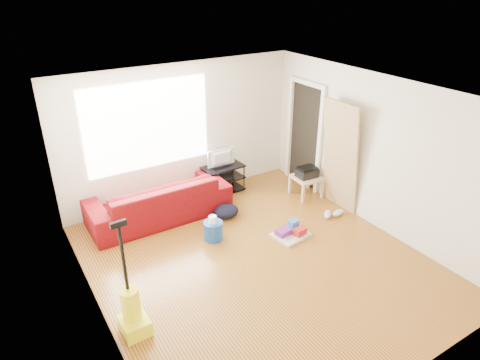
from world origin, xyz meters
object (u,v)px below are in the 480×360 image
bucket (213,239)px  cleaning_tray (291,232)px  side_table (306,180)px  sofa (161,217)px  vacuum (132,312)px  backpack (226,217)px  tv_stand (223,178)px

bucket → cleaning_tray: (1.12, -0.59, 0.06)m
side_table → cleaning_tray: (-1.10, -0.95, -0.27)m
sofa → bucket: (0.46, -1.07, 0.00)m
cleaning_tray → vacuum: 2.93m
bucket → backpack: size_ratio=0.71×
tv_stand → cleaning_tray: size_ratio=1.33×
backpack → vacuum: (-2.25, -1.68, 0.28)m
side_table → backpack: 1.73m
sofa → cleaning_tray: size_ratio=3.98×
sofa → backpack: bearing=148.1°
bucket → cleaning_tray: bearing=-27.7°
bucket → vacuum: bearing=-145.0°
cleaning_tray → backpack: bearing=119.9°
sofa → cleaning_tray: sofa is taller
side_table → backpack: size_ratio=1.21×
sofa → vacuum: (-1.27, -2.29, 0.28)m
sofa → side_table: side_table is taller
tv_stand → vacuum: bearing=-139.8°
tv_stand → bucket: 1.67m
sofa → tv_stand: (1.42, 0.27, 0.28)m
sofa → backpack: (0.98, -0.61, 0.00)m
vacuum → cleaning_tray: bearing=10.8°
tv_stand → side_table: tv_stand is taller
bucket → side_table: bearing=9.4°
tv_stand → backpack: 1.02m
tv_stand → side_table: size_ratio=1.53×
tv_stand → bucket: (-0.96, -1.34, -0.28)m
side_table → cleaning_tray: 1.48m
bucket → vacuum: 2.14m
side_table → bucket: size_ratio=1.71×
tv_stand → side_table: 1.59m
vacuum → sofa: bearing=59.3°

